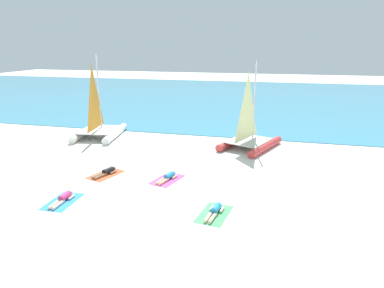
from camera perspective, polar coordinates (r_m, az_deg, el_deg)
The scene contains 12 objects.
ground_plane at distance 24.22m, azimuth 2.81°, elevation 0.39°, with size 120.00×120.00×0.00m, color white.
ocean_water at distance 44.95m, azimuth 8.23°, elevation 7.60°, with size 120.00×40.00×0.05m, color teal.
sailboat_white at distance 26.18m, azimuth -15.19°, elevation 3.04°, with size 3.57×4.95×5.95m.
sailboat_red at distance 22.84m, azimuth 9.43°, elevation 1.37°, with size 4.09×4.97×5.58m.
towel_leftmost at distance 16.18m, azimuth -20.58°, elevation -8.88°, with size 1.10×1.90×0.01m, color #338CD8.
sunbather_leftmost at distance 16.18m, azimuth -20.50°, elevation -8.38°, with size 0.55×1.56×0.30m.
towel_center_left at distance 18.69m, azimuth -14.08°, elevation -4.91°, with size 1.10×1.90×0.01m, color #EA5933.
sunbather_center_left at distance 18.69m, azimuth -13.96°, elevation -4.49°, with size 0.84×1.54×0.30m.
towel_center_right at distance 17.53m, azimuth -4.12°, elevation -5.88°, with size 1.10×1.90×0.01m, color #D84C99.
sunbather_center_right at distance 17.53m, azimuth -4.01°, elevation -5.43°, with size 0.78×1.55×0.30m.
towel_rightmost at distance 14.16m, azimuth 3.67°, elevation -11.48°, with size 1.10×1.90×0.01m, color #4CB266.
sunbather_rightmost at distance 14.16m, azimuth 3.77°, elevation -10.92°, with size 0.62×1.57×0.30m.
Camera 1 is at (4.50, -12.87, 6.56)m, focal length 32.28 mm.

